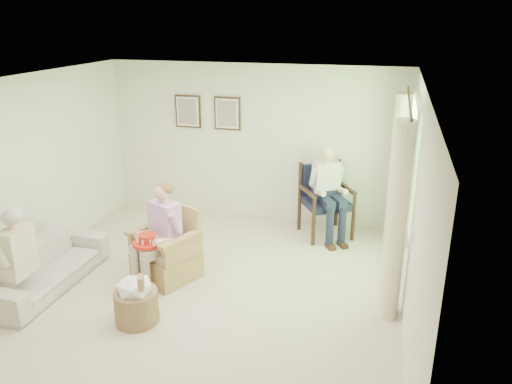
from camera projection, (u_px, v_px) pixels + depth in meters
The scene contains 19 objects.
floor at pixel (196, 295), 6.27m from camera, with size 5.50×5.50×0.00m, color beige.
back_wall at pixel (254, 143), 8.33m from camera, with size 5.00×0.04×2.60m, color silver.
front_wall at pixel (34, 336), 3.33m from camera, with size 5.00×0.04×2.60m, color silver.
left_wall at pixel (11, 180), 6.45m from camera, with size 0.04×5.50×2.60m, color silver.
right_wall at pixel (414, 220), 5.21m from camera, with size 0.04×5.50×2.60m, color silver.
ceiling at pixel (186, 85), 5.39m from camera, with size 5.00×5.50×0.02m, color white.
window at pixel (411, 162), 6.21m from camera, with size 0.13×2.50×1.63m.
curtain_left at pixel (396, 223), 5.50m from camera, with size 0.34×0.34×2.30m, color beige.
curtain_right at pixel (397, 172), 7.28m from camera, with size 0.34×0.34×2.30m, color beige.
framed_print_left at pixel (188, 111), 8.42m from camera, with size 0.45×0.05×0.55m.
framed_print_right at pixel (227, 113), 8.24m from camera, with size 0.45×0.05×0.55m.
wicker_armchair at pixel (167, 256), 6.62m from camera, with size 0.74×0.73×0.95m.
wood_armchair at pixel (327, 197), 7.87m from camera, with size 0.72×0.67×1.11m.
sofa at pixel (45, 266), 6.40m from camera, with size 0.73×1.88×0.55m, color beige.
person_wicker at pixel (161, 228), 6.36m from camera, with size 0.40×0.62×1.31m.
person_dark at pixel (326, 185), 7.62m from camera, with size 0.40×0.63×1.44m.
person_sofa at pixel (12, 254), 5.81m from camera, with size 0.42×0.63×1.23m.
red_hat at pixel (147, 241), 6.25m from camera, with size 0.37×0.37×0.14m.
hatbox at pixel (136, 299), 5.64m from camera, with size 0.58×0.58×0.73m.
Camera 1 is at (2.18, -5.07, 3.32)m, focal length 35.00 mm.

